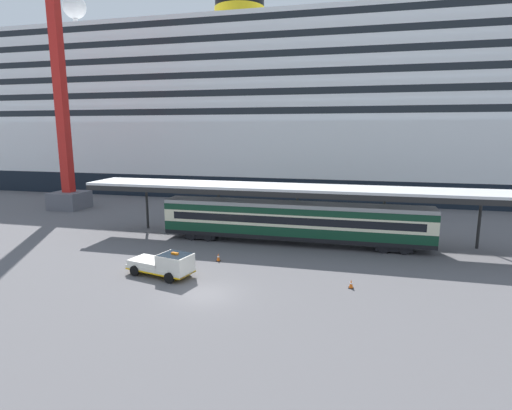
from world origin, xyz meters
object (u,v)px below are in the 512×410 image
(cruise_ship, at_px, (269,118))
(dockside_crane, at_px, (61,70))
(traffic_cone_near, at_px, (351,284))
(train_carriage, at_px, (293,221))
(traffic_cone_mid, at_px, (218,257))
(service_truck, at_px, (165,264))

(cruise_ship, relative_size, dockside_crane, 2.49)
(cruise_ship, distance_m, traffic_cone_near, 52.76)
(train_carriage, bearing_deg, traffic_cone_mid, -128.34)
(traffic_cone_mid, bearing_deg, service_truck, -121.45)
(cruise_ship, bearing_deg, dockside_crane, -129.46)
(service_truck, bearing_deg, traffic_cone_mid, 58.55)
(service_truck, bearing_deg, traffic_cone_near, 3.94)
(train_carriage, relative_size, traffic_cone_near, 41.13)
(service_truck, distance_m, dockside_crane, 37.91)
(train_carriage, height_order, dockside_crane, dockside_crane)
(traffic_cone_near, xyz_separation_m, dockside_crane, (-39.04, 20.85, 18.64))
(train_carriage, xyz_separation_m, service_truck, (-8.07, -11.20, -1.33))
(cruise_ship, relative_size, service_truck, 26.18)
(service_truck, height_order, traffic_cone_mid, service_truck)
(traffic_cone_mid, relative_size, dockside_crane, 0.01)
(cruise_ship, distance_m, dockside_crane, 36.21)
(train_carriage, bearing_deg, traffic_cone_near, -60.97)
(traffic_cone_mid, height_order, dockside_crane, dockside_crane)
(cruise_ship, xyz_separation_m, train_carriage, (10.61, -38.21, -11.01))
(cruise_ship, relative_size, train_carriage, 5.58)
(cruise_ship, height_order, dockside_crane, dockside_crane)
(dockside_crane, bearing_deg, cruise_ship, 50.54)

